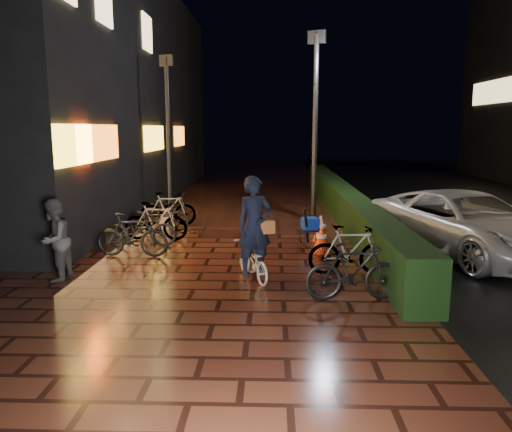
{
  "coord_description": "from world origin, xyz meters",
  "views": [
    {
      "loc": [
        0.9,
        -9.41,
        2.96
      ],
      "look_at": [
        0.56,
        1.13,
        1.1
      ],
      "focal_mm": 35.0,
      "sensor_mm": 36.0,
      "label": 1
    }
  ],
  "objects_px": {
    "van": "(466,224)",
    "traffic_barrier": "(321,234)",
    "cart_assembly": "(310,225)",
    "bystander_person": "(54,240)",
    "cyclist": "(254,242)"
  },
  "relations": [
    {
      "from": "van",
      "to": "traffic_barrier",
      "type": "relative_size",
      "value": 3.21
    },
    {
      "from": "van",
      "to": "cart_assembly",
      "type": "distance_m",
      "value": 3.7
    },
    {
      "from": "van",
      "to": "cyclist",
      "type": "xyz_separation_m",
      "value": [
        -4.9,
        -2.15,
        0.02
      ]
    },
    {
      "from": "van",
      "to": "traffic_barrier",
      "type": "height_order",
      "value": "van"
    },
    {
      "from": "bystander_person",
      "to": "van",
      "type": "distance_m",
      "value": 9.08
    },
    {
      "from": "bystander_person",
      "to": "van",
      "type": "relative_size",
      "value": 0.3
    },
    {
      "from": "bystander_person",
      "to": "van",
      "type": "height_order",
      "value": "bystander_person"
    },
    {
      "from": "traffic_barrier",
      "to": "cart_assembly",
      "type": "bearing_deg",
      "value": 150.19
    },
    {
      "from": "traffic_barrier",
      "to": "cart_assembly",
      "type": "height_order",
      "value": "cart_assembly"
    },
    {
      "from": "cart_assembly",
      "to": "cyclist",
      "type": "bearing_deg",
      "value": -113.32
    },
    {
      "from": "bystander_person",
      "to": "cart_assembly",
      "type": "xyz_separation_m",
      "value": [
        5.21,
        3.18,
        -0.29
      ]
    },
    {
      "from": "cyclist",
      "to": "traffic_barrier",
      "type": "relative_size",
      "value": 1.24
    },
    {
      "from": "traffic_barrier",
      "to": "bystander_person",
      "type": "bearing_deg",
      "value": -151.12
    },
    {
      "from": "van",
      "to": "cart_assembly",
      "type": "relative_size",
      "value": 5.26
    },
    {
      "from": "bystander_person",
      "to": "van",
      "type": "bearing_deg",
      "value": 108.27
    }
  ]
}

